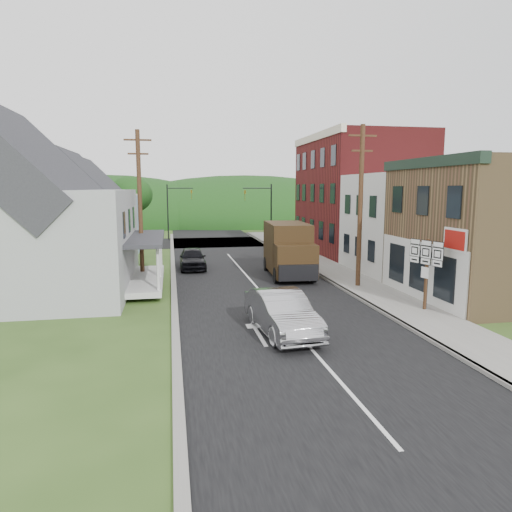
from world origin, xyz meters
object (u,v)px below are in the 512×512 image
silver_sedan (282,313)px  route_sign_cluster (426,264)px  dark_sedan (193,258)px  delivery_van (289,250)px  warning_sign (427,269)px

silver_sedan → route_sign_cluster: size_ratio=1.55×
silver_sedan → dark_sedan: silver_sedan is taller
dark_sedan → delivery_van: (5.90, -3.80, 0.97)m
delivery_van → warning_sign: 10.25m
route_sign_cluster → warning_sign: (0.12, 0.06, -0.24)m
route_sign_cluster → delivery_van: bearing=95.0°
silver_sedan → route_sign_cluster: 7.42m
delivery_van → route_sign_cluster: delivery_van is taller
silver_sedan → route_sign_cluster: route_sign_cluster is taller
dark_sedan → warning_sign: warning_sign is taller
silver_sedan → warning_sign: (7.18, 1.83, 1.17)m
route_sign_cluster → warning_sign: route_sign_cluster is taller
delivery_van → route_sign_cluster: size_ratio=1.93×
dark_sedan → silver_sedan: bearing=-79.4°
silver_sedan → warning_sign: size_ratio=1.72×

